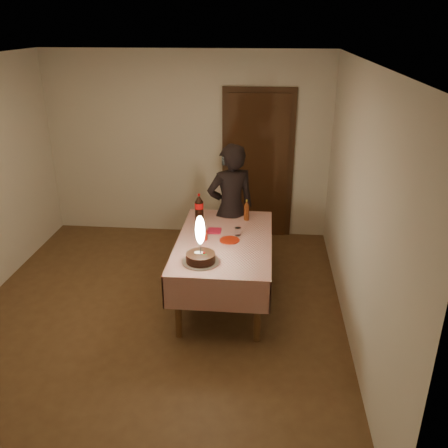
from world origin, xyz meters
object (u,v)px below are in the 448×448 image
at_px(dining_table, 224,248).
at_px(photographer, 231,209).
at_px(clear_cup, 238,231).
at_px(amber_bottle_left, 226,206).
at_px(red_plate, 230,240).
at_px(cola_bottle, 199,207).
at_px(red_cup, 204,235).
at_px(amber_bottle_right, 246,211).
at_px(birthday_cake, 201,252).

xyz_separation_m(dining_table, photographer, (0.01, 0.73, 0.17)).
height_order(clear_cup, amber_bottle_left, amber_bottle_left).
height_order(dining_table, red_plate, red_plate).
distance_m(dining_table, cola_bottle, 0.70).
bearing_deg(red_cup, cola_bottle, 102.93).
height_order(red_plate, cola_bottle, cola_bottle).
height_order(amber_bottle_right, photographer, photographer).
xyz_separation_m(red_cup, amber_bottle_right, (0.43, 0.59, 0.07)).
xyz_separation_m(red_plate, photographer, (-0.05, 0.75, 0.07)).
relative_size(dining_table, birthday_cake, 3.52).
relative_size(red_plate, photographer, 0.13).
bearing_deg(red_cup, amber_bottle_right, 53.94).
relative_size(birthday_cake, red_plate, 2.22).
relative_size(amber_bottle_right, photographer, 0.16).
bearing_deg(red_cup, photographer, 72.72).
bearing_deg(dining_table, amber_bottle_right, 70.00).
distance_m(birthday_cake, cola_bottle, 1.10).
xyz_separation_m(clear_cup, amber_bottle_left, (-0.18, 0.59, 0.07)).
bearing_deg(photographer, clear_cup, -78.23).
xyz_separation_m(dining_table, amber_bottle_right, (0.21, 0.57, 0.22)).
relative_size(clear_cup, amber_bottle_left, 0.35).
height_order(cola_bottle, amber_bottle_right, cola_bottle).
distance_m(amber_bottle_left, amber_bottle_right, 0.29).
bearing_deg(clear_cup, photographer, 101.77).
distance_m(birthday_cake, amber_bottle_left, 1.26).
xyz_separation_m(cola_bottle, amber_bottle_right, (0.56, 0.02, -0.03)).
relative_size(dining_table, amber_bottle_right, 6.75).
relative_size(red_plate, red_cup, 2.20).
bearing_deg(photographer, cola_bottle, -153.94).
bearing_deg(birthday_cake, photographer, 81.27).
relative_size(dining_table, amber_bottle_left, 6.75).
bearing_deg(amber_bottle_right, amber_bottle_left, 151.21).
xyz_separation_m(red_cup, photographer, (0.23, 0.75, 0.02)).
bearing_deg(amber_bottle_left, red_plate, -82.10).
height_order(red_cup, amber_bottle_left, amber_bottle_left).
bearing_deg(red_plate, cola_bottle, 125.78).
height_order(birthday_cake, clear_cup, birthday_cake).
distance_m(dining_table, clear_cup, 0.24).
xyz_separation_m(amber_bottle_left, photographer, (0.05, 0.02, -0.05)).
height_order(red_plate, amber_bottle_left, amber_bottle_left).
distance_m(dining_table, birthday_cake, 0.61).
height_order(amber_bottle_left, amber_bottle_right, same).
distance_m(amber_bottle_right, photographer, 0.26).
bearing_deg(photographer, red_plate, -86.41).
bearing_deg(red_cup, amber_bottle_left, 76.28).
relative_size(amber_bottle_left, amber_bottle_right, 1.00).
bearing_deg(cola_bottle, amber_bottle_right, 2.20).
bearing_deg(photographer, birthday_cake, -98.73).
relative_size(cola_bottle, photographer, 0.19).
bearing_deg(amber_bottle_left, red_cup, -103.72).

